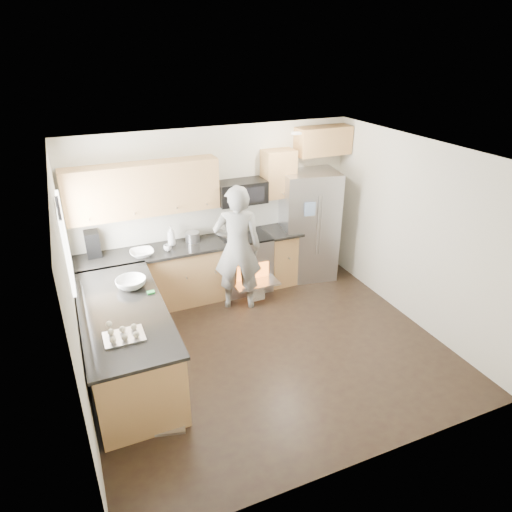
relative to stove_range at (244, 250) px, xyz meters
name	(u,v)px	position (x,y,z in m)	size (l,w,h in m)	color
ground	(268,349)	(-0.35, -1.69, -0.68)	(4.50, 4.50, 0.00)	black
room_shell	(266,233)	(-0.39, -1.68, 1.00)	(4.54, 4.04, 2.62)	beige
back_cabinet_run	(185,242)	(-0.94, 0.06, 0.29)	(4.45, 0.64, 2.50)	tan
peninsula	(127,341)	(-2.10, -1.44, -0.21)	(0.96, 2.36, 1.04)	tan
stove_range	(244,250)	(0.00, 0.00, 0.00)	(0.76, 0.97, 1.79)	#B7B7BC
refrigerator	(308,226)	(1.15, 0.01, 0.24)	(1.01, 0.85, 1.84)	#B7B7BC
person	(237,249)	(-0.30, -0.49, 0.29)	(0.70, 0.46, 1.93)	gray
dish_rack	(160,415)	(-1.95, -2.40, -0.59)	(0.62, 0.55, 0.33)	#B7B7BC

